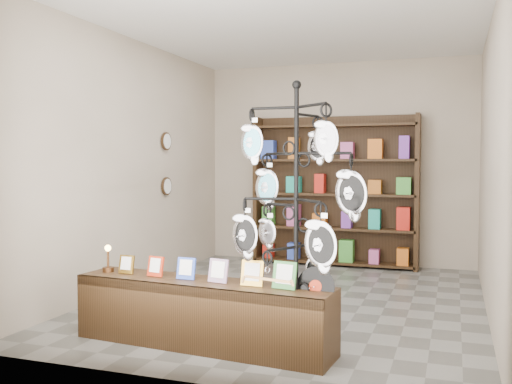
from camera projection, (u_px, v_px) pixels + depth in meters
ground at (292, 300)px, 6.28m from camera, size 5.00×5.00×0.00m
room_envelope at (293, 132)px, 6.18m from camera, size 5.00×5.00×5.00m
display_tree at (296, 200)px, 4.33m from camera, size 1.15×1.14×2.14m
front_shelf at (202, 313)px, 4.69m from camera, size 2.25×0.64×0.79m
back_shelving at (334, 196)px, 8.39m from camera, size 2.42×0.36×2.20m
wall_clocks at (166, 164)px, 7.60m from camera, size 0.03×0.24×0.84m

